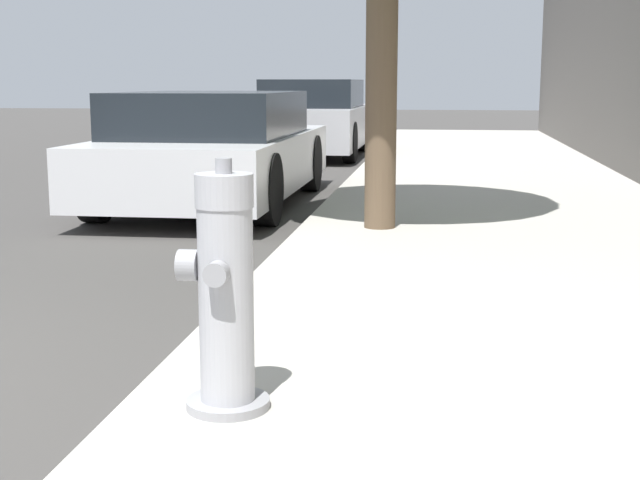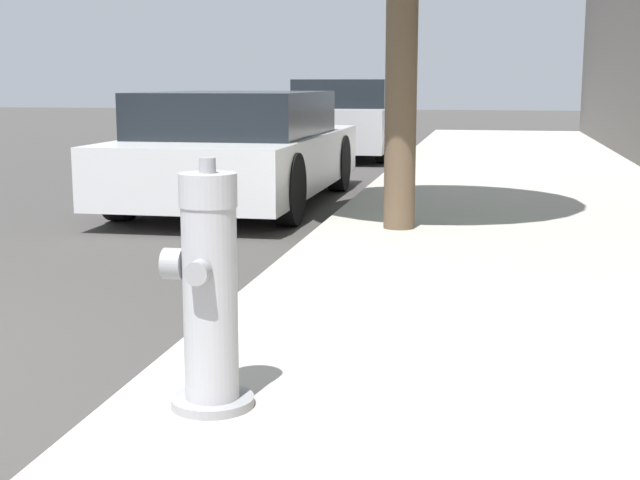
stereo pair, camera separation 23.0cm
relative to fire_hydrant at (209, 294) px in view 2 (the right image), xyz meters
name	(u,v)px [view 2 (the right image)]	position (x,y,z in m)	size (l,w,h in m)	color
sidewalk_slab	(582,455)	(1.36, -0.07, -0.49)	(3.54, 40.00, 0.11)	#B7B2A8
fire_hydrant	(209,294)	(0.00, 0.00, 0.00)	(0.33, 0.33, 0.94)	#97979C
parked_car_near	(241,149)	(-1.66, 6.26, 0.06)	(1.87, 4.41, 1.22)	silver
parked_car_mid	(349,119)	(-1.52, 12.79, 0.12)	(1.74, 4.23, 1.36)	#B7B7BC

